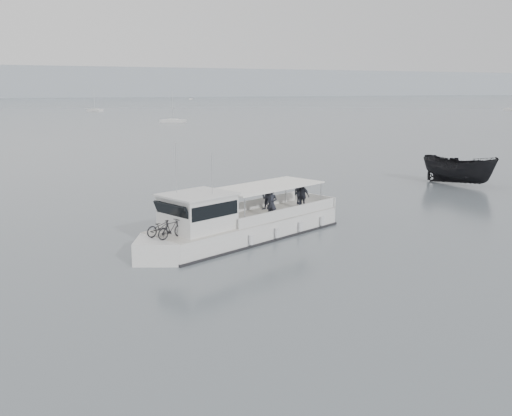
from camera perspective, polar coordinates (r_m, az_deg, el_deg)
name	(u,v)px	position (r m, az deg, el deg)	size (l,w,h in m)	color
ground	(138,244)	(30.24, -11.70, -3.55)	(1400.00, 1400.00, 0.00)	#525B61
tour_boat	(232,225)	(29.85, -2.42, -1.71)	(12.94, 7.17, 5.54)	silver
dark_motorboat	(459,170)	(50.60, 19.63, 3.63)	(2.48, 6.59, 2.55)	black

